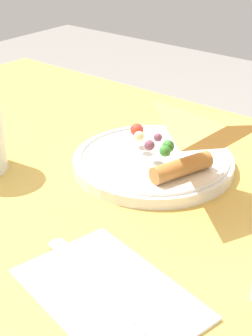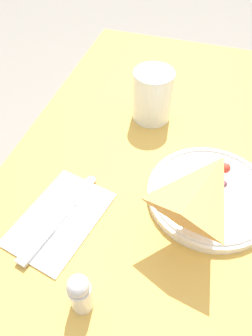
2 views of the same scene
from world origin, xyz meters
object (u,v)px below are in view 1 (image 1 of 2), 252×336
napkin_folded (109,294)px  butter_knife (116,296)px  dining_table (70,240)px  plate_pizza (153,158)px

napkin_folded → butter_knife: bearing=167.1°
dining_table → napkin_folded: napkin_folded is taller
dining_table → plate_pizza: (-0.10, -0.08, 0.15)m
butter_knife → napkin_folded: bearing=0.0°
dining_table → napkin_folded: size_ratio=4.52×
dining_table → plate_pizza: bearing=-143.5°
plate_pizza → butter_knife: 0.28m
plate_pizza → napkin_folded: plate_pizza is taller
dining_table → plate_pizza: 0.20m
plate_pizza → napkin_folded: size_ratio=1.11×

